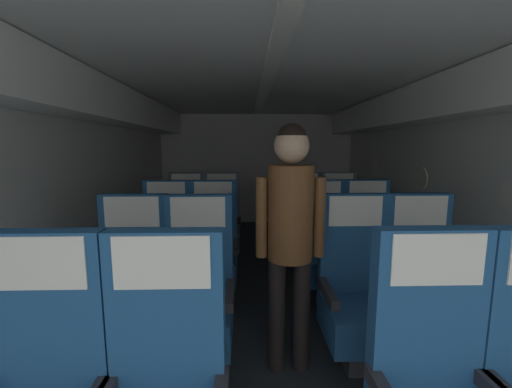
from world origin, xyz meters
The scene contains 15 objects.
ground centered at (0.00, 3.21, -0.01)m, with size 3.89×6.81×0.02m, color #23282D.
fuselage_shell centered at (0.00, 3.47, 1.56)m, with size 3.77×6.46×2.13m.
seat_b_left_window centered at (-0.95, 2.24, 0.48)m, with size 0.47×0.48×1.14m.
seat_b_left_aisle centered at (-0.52, 2.21, 0.48)m, with size 0.47×0.48×1.14m.
seat_b_right_aisle centered at (0.96, 2.22, 0.48)m, with size 0.47×0.48×1.14m.
seat_b_right_window centered at (0.52, 2.22, 0.48)m, with size 0.47×0.48×1.14m.
seat_c_left_window centered at (-0.95, 3.16, 0.48)m, with size 0.47×0.48×1.14m.
seat_c_left_aisle centered at (-0.52, 3.16, 0.48)m, with size 0.47×0.48×1.14m.
seat_c_right_aisle centered at (0.96, 3.18, 0.48)m, with size 0.47×0.48×1.14m.
seat_c_right_window centered at (0.52, 3.16, 0.48)m, with size 0.47×0.48×1.14m.
seat_d_left_window centered at (-0.95, 4.12, 0.48)m, with size 0.47×0.48×1.14m.
seat_d_left_aisle centered at (-0.51, 4.12, 0.48)m, with size 0.47×0.48×1.14m.
seat_d_right_aisle centered at (0.96, 4.11, 0.48)m, with size 0.47×0.48×1.14m.
seat_d_right_window centered at (0.51, 4.10, 0.48)m, with size 0.47×0.48×1.14m.
flight_attendant centered at (0.07, 2.19, 0.98)m, with size 0.43×0.28×1.59m.
Camera 1 is at (-0.20, 0.27, 1.44)m, focal length 22.38 mm.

